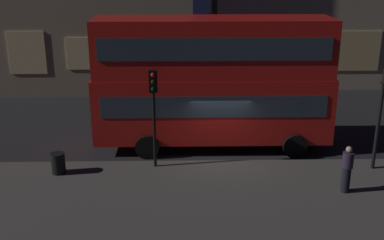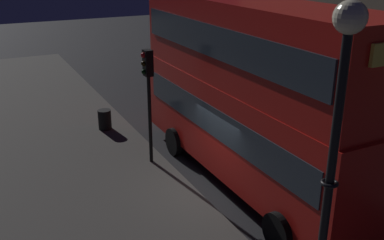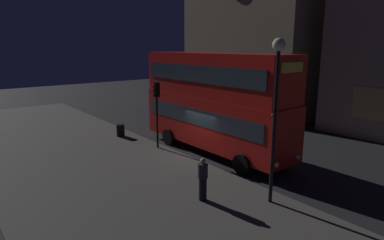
{
  "view_description": "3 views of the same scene",
  "coord_description": "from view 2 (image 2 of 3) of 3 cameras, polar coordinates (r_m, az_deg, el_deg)",
  "views": [
    {
      "loc": [
        -1.54,
        -18.29,
        7.95
      ],
      "look_at": [
        -1.17,
        -0.17,
        1.74
      ],
      "focal_mm": 44.27,
      "sensor_mm": 36.0,
      "label": 1
    },
    {
      "loc": [
        10.33,
        -6.01,
        6.86
      ],
      "look_at": [
        -2.32,
        0.35,
        1.52
      ],
      "focal_mm": 41.29,
      "sensor_mm": 36.0,
      "label": 2
    },
    {
      "loc": [
        13.11,
        -11.07,
        6.01
      ],
      "look_at": [
        -1.07,
        0.29,
        1.89
      ],
      "focal_mm": 30.47,
      "sensor_mm": 36.0,
      "label": 3
    }
  ],
  "objects": [
    {
      "name": "litter_bin",
      "position": [
        18.34,
        -11.21,
        0.06
      ],
      "size": [
        0.53,
        0.53,
        0.81
      ],
      "primitive_type": "cylinder",
      "color": "black",
      "rests_on": "sidewalk_slab"
    },
    {
      "name": "sidewalk_slab",
      "position": [
        12.39,
        -19.25,
        -13.95
      ],
      "size": [
        44.0,
        9.4,
        0.12
      ],
      "primitive_type": "cube",
      "color": "#4C4944",
      "rests_on": "ground"
    },
    {
      "name": "ground_plane",
      "position": [
        13.78,
        3.08,
        -9.22
      ],
      "size": [
        80.0,
        80.0,
        0.0
      ],
      "primitive_type": "plane",
      "color": "#232326"
    },
    {
      "name": "street_lamp",
      "position": [
        6.8,
        18.12,
        -1.23
      ],
      "size": [
        0.47,
        0.47,
        6.18
      ],
      "color": "black",
      "rests_on": "sidewalk_slab"
    },
    {
      "name": "traffic_light_near_kerb",
      "position": [
        14.42,
        -5.68,
        4.75
      ],
      "size": [
        0.33,
        0.37,
        3.9
      ],
      "rotation": [
        0.0,
        0.0,
        0.06
      ],
      "color": "black",
      "rests_on": "sidewalk_slab"
    },
    {
      "name": "double_decker_bus",
      "position": [
        13.37,
        7.47,
        4.28
      ],
      "size": [
        10.19,
        2.85,
        5.65
      ],
      "rotation": [
        0.0,
        0.0,
        -0.0
      ],
      "color": "red",
      "rests_on": "ground"
    }
  ]
}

